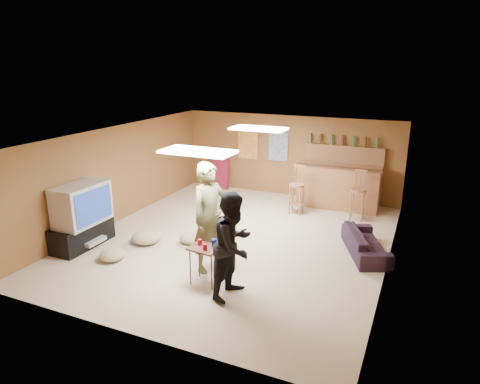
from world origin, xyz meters
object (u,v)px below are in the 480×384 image
at_px(person_olive, 210,218).
at_px(tv_body, 82,204).
at_px(person_black, 234,245).
at_px(tray_table, 205,265).
at_px(bar_counter, 339,187).
at_px(sofa, 366,243).

bearing_deg(person_olive, tv_body, 116.21).
height_order(tv_body, person_black, person_black).
bearing_deg(tv_body, person_black, -7.72).
bearing_deg(person_olive, tray_table, -139.66).
bearing_deg(bar_counter, tv_body, -133.00).
xyz_separation_m(tv_body, person_black, (3.51, -0.48, -0.04)).
bearing_deg(tv_body, tray_table, -6.46).
relative_size(tv_body, sofa, 0.70).
relative_size(person_black, tray_table, 2.64).
height_order(bar_counter, person_olive, person_olive).
xyz_separation_m(person_olive, tray_table, (0.15, -0.48, -0.66)).
xyz_separation_m(person_black, sofa, (1.70, 2.40, -0.63)).
bearing_deg(person_black, person_olive, 58.50).
distance_m(bar_counter, tray_table, 4.94).
bearing_deg(tray_table, tv_body, 173.54).
bearing_deg(person_olive, person_black, -107.18).
height_order(tv_body, tray_table, tv_body).
distance_m(bar_counter, sofa, 2.75).
bearing_deg(sofa, bar_counter, -0.10).
bearing_deg(sofa, tray_table, 111.66).
distance_m(person_black, tray_table, 0.81).
distance_m(person_olive, tray_table, 0.83).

